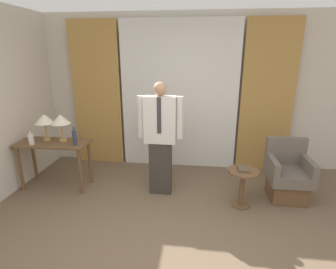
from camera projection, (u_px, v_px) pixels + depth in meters
name	position (u px, v px, depth m)	size (l,w,h in m)	color
wall_back	(180.00, 92.00, 4.71)	(10.00, 0.06, 2.70)	beige
curtain_sheer_center	(179.00, 97.00, 4.60)	(2.04, 0.06, 2.58)	white
curtain_drape_left	(97.00, 95.00, 4.77)	(0.87, 0.06, 2.58)	#B28442
curtain_drape_right	(267.00, 98.00, 4.44)	(0.87, 0.06, 2.58)	#B28442
desk	(54.00, 150.00, 4.01)	(1.08, 0.47, 0.74)	brown
table_lamp_left	(44.00, 120.00, 3.95)	(0.29, 0.29, 0.42)	tan
table_lamp_right	(61.00, 120.00, 3.92)	(0.29, 0.29, 0.42)	tan
bottle_near_edge	(31.00, 139.00, 3.85)	(0.08, 0.08, 0.20)	silver
bottle_by_lamp	(75.00, 138.00, 3.82)	(0.06, 0.06, 0.27)	#2D3851
person	(160.00, 136.00, 3.75)	(0.64, 0.21, 1.66)	#38332D
armchair	(287.00, 176.00, 3.77)	(0.56, 0.58, 0.86)	brown
side_table	(242.00, 182.00, 3.53)	(0.42, 0.42, 0.54)	brown
book	(243.00, 169.00, 3.48)	(0.14, 0.20, 0.03)	brown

